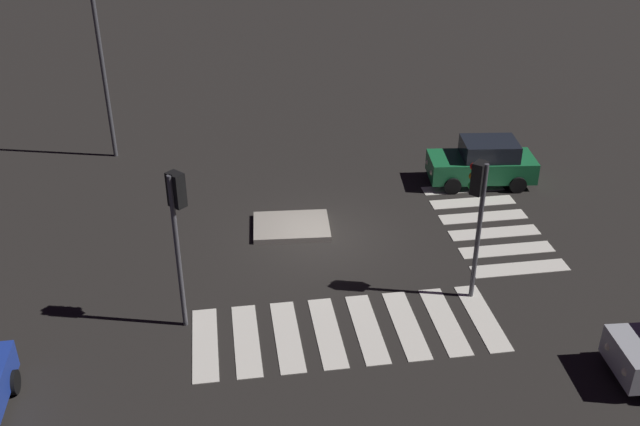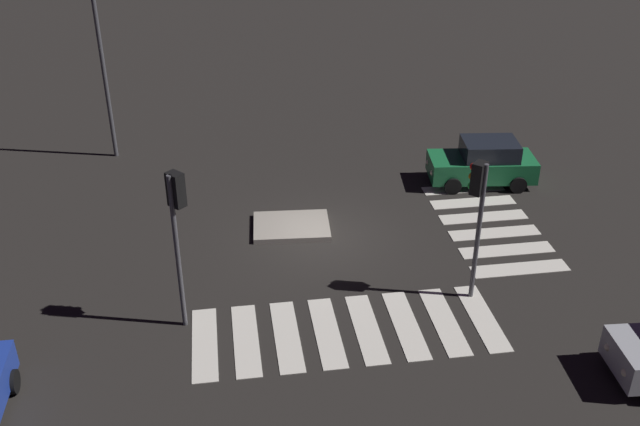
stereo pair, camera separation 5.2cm
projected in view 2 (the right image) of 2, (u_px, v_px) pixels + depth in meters
ground_plane at (320, 238)px, 25.15m from camera, size 80.00×80.00×0.00m
traffic_island at (291, 226)px, 25.70m from camera, size 2.81×2.19×0.18m
car_green at (483, 163)px, 28.47m from camera, size 4.30×2.32×1.81m
traffic_light_east at (478, 197)px, 20.58m from camera, size 0.54×0.54×4.45m
traffic_light_south at (177, 213)px, 19.27m from camera, size 0.53×0.54×4.78m
street_lamp at (98, 33)px, 28.62m from camera, size 0.56×0.56×7.83m
crosswalk_near at (347, 330)px, 20.67m from camera, size 8.75×3.20×0.02m
crosswalk_side at (489, 225)px, 25.94m from camera, size 3.20×6.45×0.02m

